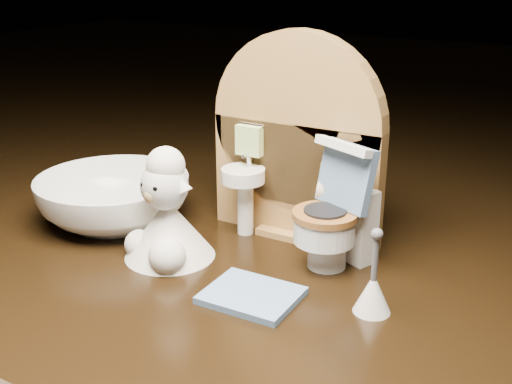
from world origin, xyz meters
TOP-DOWN VIEW (x-y plane):
  - backdrop_panel at (-0.00, 0.06)m, footprint 0.13×0.05m
  - toy_toilet at (0.05, 0.03)m, footprint 0.05×0.06m
  - bath_mat at (0.02, -0.04)m, footprint 0.06×0.05m
  - toilet_brush at (0.09, -0.01)m, footprint 0.02×0.02m
  - plush_lamb at (-0.06, -0.01)m, footprint 0.06×0.06m
  - ceramic_bowl at (-0.13, 0.01)m, footprint 0.15×0.15m

SIDE VIEW (x-z plane):
  - bath_mat at x=0.02m, z-range 0.00..0.00m
  - toilet_brush at x=0.09m, z-range -0.01..0.04m
  - ceramic_bowl at x=-0.13m, z-range 0.00..0.04m
  - plush_lamb at x=-0.06m, z-range -0.01..0.07m
  - toy_toilet at x=0.05m, z-range -0.01..0.07m
  - backdrop_panel at x=0.00m, z-range -0.01..0.14m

